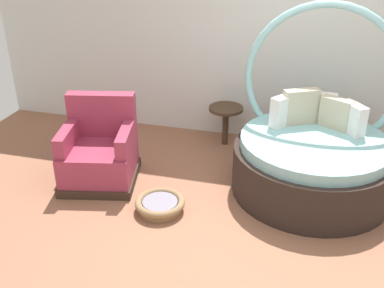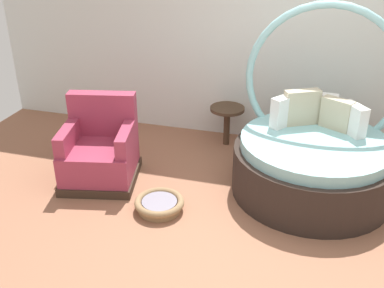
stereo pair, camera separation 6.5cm
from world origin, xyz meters
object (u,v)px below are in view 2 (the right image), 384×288
(red_armchair, at_px, (100,152))
(side_table, at_px, (227,114))
(pet_basket, at_px, (159,204))
(round_daybed, at_px, (313,155))

(red_armchair, distance_m, side_table, 1.72)
(red_armchair, distance_m, pet_basket, 0.99)
(red_armchair, height_order, pet_basket, red_armchair)
(round_daybed, relative_size, red_armchair, 2.05)
(pet_basket, height_order, side_table, side_table)
(round_daybed, bearing_deg, pet_basket, -149.58)
(pet_basket, bearing_deg, red_armchair, 153.09)
(red_armchair, xyz_separation_m, side_table, (1.18, 1.24, 0.10))
(round_daybed, height_order, side_table, round_daybed)
(round_daybed, relative_size, side_table, 3.75)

